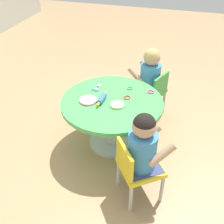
{
  "coord_description": "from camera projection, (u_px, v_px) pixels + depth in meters",
  "views": [
    {
      "loc": [
        -1.96,
        -0.57,
        1.85
      ],
      "look_at": [
        0.0,
        0.0,
        0.38
      ],
      "focal_mm": 43.76,
      "sensor_mm": 36.0,
      "label": 1
    }
  ],
  "objects": [
    {
      "name": "playdough_blob_0",
      "position": [
        117.0,
        105.0,
        2.37
      ],
      "size": [
        0.13,
        0.13,
        0.02
      ],
      "primitive_type": "cylinder",
      "color": "#B2E58C",
      "rests_on": "craft_table"
    },
    {
      "name": "cookie_cutter_1",
      "position": [
        130.0,
        88.0,
        2.6
      ],
      "size": [
        0.06,
        0.06,
        0.01
      ],
      "primitive_type": "torus",
      "color": "#4CB259",
      "rests_on": "craft_table"
    },
    {
      "name": "ground_plane",
      "position": [
        112.0,
        143.0,
        2.74
      ],
      "size": [
        10.0,
        10.0,
        0.0
      ],
      "primitive_type": "plane",
      "color": "tan"
    },
    {
      "name": "child_chair_left",
      "position": [
        136.0,
        167.0,
        2.06
      ],
      "size": [
        0.42,
        0.42,
        0.54
      ],
      "color": "#B7B7BC",
      "rests_on": "ground"
    },
    {
      "name": "playdough_blob_1",
      "position": [
        88.0,
        100.0,
        2.43
      ],
      "size": [
        0.16,
        0.16,
        0.02
      ],
      "primitive_type": "cylinder",
      "color": "pink",
      "rests_on": "craft_table"
    },
    {
      "name": "child_chair_right",
      "position": [
        152.0,
        92.0,
        2.95
      ],
      "size": [
        0.39,
        0.39,
        0.54
      ],
      "color": "#B7B7BC",
      "rests_on": "ground"
    },
    {
      "name": "craft_scissors",
      "position": [
        96.0,
        89.0,
        2.6
      ],
      "size": [
        0.14,
        0.08,
        0.01
      ],
      "color": "silver",
      "rests_on": "craft_table"
    },
    {
      "name": "cookie_cutter_0",
      "position": [
        127.0,
        97.0,
        2.47
      ],
      "size": [
        0.07,
        0.07,
        0.01
      ],
      "primitive_type": "torus",
      "color": "red",
      "rests_on": "craft_table"
    },
    {
      "name": "rolling_pin",
      "position": [
        102.0,
        99.0,
        2.42
      ],
      "size": [
        0.23,
        0.06,
        0.05
      ],
      "color": "#3F72CC",
      "rests_on": "craft_table"
    },
    {
      "name": "craft_table",
      "position": [
        112.0,
        111.0,
        2.51
      ],
      "size": [
        0.92,
        0.92,
        0.51
      ],
      "color": "silver",
      "rests_on": "ground"
    },
    {
      "name": "cookie_cutter_2",
      "position": [
        151.0,
        92.0,
        2.55
      ],
      "size": [
        0.06,
        0.06,
        0.01
      ],
      "primitive_type": "torus",
      "color": "#D83FA5",
      "rests_on": "craft_table"
    },
    {
      "name": "seated_child_right",
      "position": [
        150.0,
        72.0,
        2.83
      ],
      "size": [
        0.38,
        0.42,
        0.51
      ],
      "color": "#3F4772",
      "rests_on": "ground"
    },
    {
      "name": "seated_child_left",
      "position": [
        143.0,
        144.0,
        1.94
      ],
      "size": [
        0.42,
        0.44,
        0.51
      ],
      "color": "#3F4772",
      "rests_on": "ground"
    }
  ]
}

